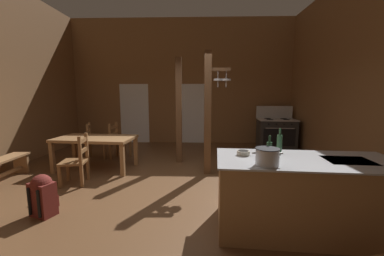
{
  "coord_description": "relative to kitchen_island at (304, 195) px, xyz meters",
  "views": [
    {
      "loc": [
        0.6,
        -3.96,
        1.7
      ],
      "look_at": [
        0.45,
        0.85,
        1.0
      ],
      "focal_mm": 21.8,
      "sensor_mm": 36.0,
      "label": 1
    }
  ],
  "objects": [
    {
      "name": "ground_plane",
      "position": [
        -1.9,
        1.18,
        -0.51
      ],
      "size": [
        8.26,
        9.11,
        0.1
      ],
      "primitive_type": "cube",
      "color": "brown"
    },
    {
      "name": "wall_back",
      "position": [
        -1.9,
        5.41,
        1.65
      ],
      "size": [
        8.26,
        0.14,
        4.22
      ],
      "primitive_type": "cube",
      "color": "brown",
      "rests_on": "ground_plane"
    },
    {
      "name": "glazed_door_back_left",
      "position": [
        -3.58,
        5.33,
        0.57
      ],
      "size": [
        1.0,
        0.01,
        2.05
      ],
      "primitive_type": "cube",
      "color": "white",
      "rests_on": "ground_plane"
    },
    {
      "name": "glazed_panel_back_right",
      "position": [
        -1.53,
        5.33,
        0.57
      ],
      "size": [
        0.84,
        0.01,
        2.05
      ],
      "primitive_type": "cube",
      "color": "white",
      "rests_on": "ground_plane"
    },
    {
      "name": "kitchen_island",
      "position": [
        0.0,
        0.0,
        0.0
      ],
      "size": [
        2.22,
        1.11,
        0.92
      ],
      "color": "#9E7044",
      "rests_on": "ground_plane"
    },
    {
      "name": "stove_range",
      "position": [
        1.11,
        4.53,
        0.02
      ],
      "size": [
        1.19,
        0.88,
        1.32
      ],
      "color": "#2B2B2B",
      "rests_on": "ground_plane"
    },
    {
      "name": "support_post_with_pot_rack",
      "position": [
        -1.11,
        2.09,
        0.9
      ],
      "size": [
        0.54,
        0.2,
        2.57
      ],
      "color": "brown",
      "rests_on": "ground_plane"
    },
    {
      "name": "support_post_center",
      "position": [
        -1.81,
        2.94,
        0.83
      ],
      "size": [
        0.14,
        0.14,
        2.57
      ],
      "color": "brown",
      "rests_on": "ground_plane"
    },
    {
      "name": "dining_table",
      "position": [
        -3.65,
        2.31,
        0.19
      ],
      "size": [
        1.77,
        1.05,
        0.74
      ],
      "color": "#9E7044",
      "rests_on": "ground_plane"
    },
    {
      "name": "ladderback_chair_near_window",
      "position": [
        -3.45,
        3.22,
        -0.01
      ],
      "size": [
        0.48,
        0.48,
        0.95
      ],
      "color": "brown",
      "rests_on": "ground_plane"
    },
    {
      "name": "ladderback_chair_by_post",
      "position": [
        -3.62,
        1.42,
        -0.01
      ],
      "size": [
        0.5,
        0.5,
        0.95
      ],
      "color": "brown",
      "rests_on": "ground_plane"
    },
    {
      "name": "ladderback_chair_at_table_end",
      "position": [
        -4.08,
        3.21,
        -0.01
      ],
      "size": [
        0.55,
        0.55,
        0.95
      ],
      "color": "brown",
      "rests_on": "ground_plane"
    },
    {
      "name": "backpack",
      "position": [
        -3.5,
        0.25,
        -0.14
      ],
      "size": [
        0.38,
        0.37,
        0.6
      ],
      "color": "maroon",
      "rests_on": "ground_plane"
    },
    {
      "name": "stockpot_on_counter",
      "position": [
        -0.56,
        -0.27,
        0.56
      ],
      "size": [
        0.33,
        0.26,
        0.19
      ],
      "color": "#B7BABF",
      "rests_on": "kitchen_island"
    },
    {
      "name": "mixing_bowl_on_counter",
      "position": [
        -0.74,
        0.17,
        0.49
      ],
      "size": [
        0.16,
        0.16,
        0.06
      ],
      "color": "#B2A893",
      "rests_on": "kitchen_island"
    },
    {
      "name": "bottle_tall_on_counter",
      "position": [
        -0.49,
        -0.1,
        0.58
      ],
      "size": [
        0.06,
        0.06,
        0.3
      ],
      "color": "#2D5638",
      "rests_on": "kitchen_island"
    },
    {
      "name": "bottle_short_on_counter",
      "position": [
        -0.25,
        0.25,
        0.6
      ],
      "size": [
        0.07,
        0.07,
        0.34
      ],
      "color": "#2D5638",
      "rests_on": "kitchen_island"
    }
  ]
}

